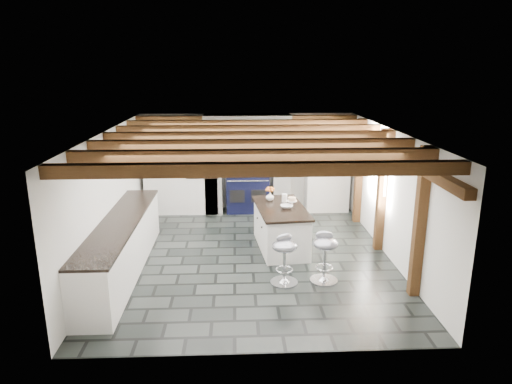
{
  "coord_description": "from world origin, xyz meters",
  "views": [
    {
      "loc": [
        -0.27,
        -7.81,
        3.38
      ],
      "look_at": [
        0.1,
        0.4,
        1.1
      ],
      "focal_mm": 32.0,
      "sensor_mm": 36.0,
      "label": 1
    }
  ],
  "objects_px": {
    "range_cooker": "(248,192)",
    "bar_stool_near": "(325,251)",
    "kitchen_island": "(281,227)",
    "bar_stool_far": "(284,254)"
  },
  "relations": [
    {
      "from": "bar_stool_near",
      "to": "bar_stool_far",
      "type": "bearing_deg",
      "value": -166.67
    },
    {
      "from": "bar_stool_near",
      "to": "bar_stool_far",
      "type": "xyz_separation_m",
      "value": [
        -0.66,
        -0.04,
        -0.01
      ]
    },
    {
      "from": "kitchen_island",
      "to": "bar_stool_far",
      "type": "height_order",
      "value": "kitchen_island"
    },
    {
      "from": "bar_stool_near",
      "to": "bar_stool_far",
      "type": "relative_size",
      "value": 1.02
    },
    {
      "from": "kitchen_island",
      "to": "bar_stool_near",
      "type": "distance_m",
      "value": 1.56
    },
    {
      "from": "range_cooker",
      "to": "bar_stool_near",
      "type": "xyz_separation_m",
      "value": [
        1.14,
        -3.78,
        0.05
      ]
    },
    {
      "from": "kitchen_island",
      "to": "bar_stool_far",
      "type": "distance_m",
      "value": 1.49
    },
    {
      "from": "range_cooker",
      "to": "kitchen_island",
      "type": "bearing_deg",
      "value": -76.32
    },
    {
      "from": "bar_stool_near",
      "to": "bar_stool_far",
      "type": "height_order",
      "value": "bar_stool_near"
    },
    {
      "from": "bar_stool_near",
      "to": "kitchen_island",
      "type": "bearing_deg",
      "value": 121.38
    }
  ]
}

